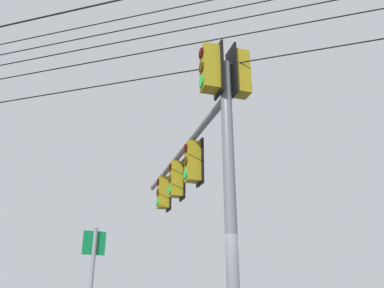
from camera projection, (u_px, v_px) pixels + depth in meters
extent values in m
cylinder|color=slate|center=(231.00, 214.00, 6.01)|extent=(0.20, 0.20, 5.63)
cylinder|color=slate|center=(178.00, 156.00, 9.65)|extent=(6.19, 2.13, 0.14)
cube|color=olive|center=(210.00, 69.00, 6.90)|extent=(0.38, 0.38, 0.90)
cube|color=black|center=(219.00, 70.00, 6.95)|extent=(0.43, 0.17, 1.04)
cylinder|color=#360503|center=(201.00, 53.00, 6.97)|extent=(0.20, 0.09, 0.20)
cylinder|color=#3C2703|center=(201.00, 67.00, 6.86)|extent=(0.20, 0.09, 0.20)
cylinder|color=green|center=(201.00, 81.00, 6.75)|extent=(0.20, 0.09, 0.20)
cube|color=olive|center=(240.00, 74.00, 7.07)|extent=(0.38, 0.38, 0.90)
cube|color=black|center=(232.00, 72.00, 7.02)|extent=(0.43, 0.17, 1.04)
cylinder|color=#360503|center=(247.00, 62.00, 7.23)|extent=(0.20, 0.09, 0.20)
cylinder|color=#3C2703|center=(248.00, 75.00, 7.11)|extent=(0.20, 0.09, 0.20)
cylinder|color=green|center=(249.00, 89.00, 7.00)|extent=(0.20, 0.09, 0.20)
cube|color=olive|center=(193.00, 162.00, 8.37)|extent=(0.38, 0.38, 0.90)
cube|color=black|center=(200.00, 163.00, 8.42)|extent=(0.43, 0.17, 1.04)
cylinder|color=#360503|center=(186.00, 148.00, 8.43)|extent=(0.20, 0.09, 0.20)
cylinder|color=#3C2703|center=(185.00, 161.00, 8.32)|extent=(0.20, 0.09, 0.20)
cylinder|color=green|center=(185.00, 174.00, 8.21)|extent=(0.20, 0.09, 0.20)
cube|color=olive|center=(176.00, 179.00, 9.62)|extent=(0.38, 0.38, 0.90)
cube|color=black|center=(182.00, 180.00, 9.67)|extent=(0.43, 0.17, 1.04)
cylinder|color=#360503|center=(170.00, 167.00, 9.69)|extent=(0.20, 0.09, 0.20)
cylinder|color=#3C2703|center=(170.00, 179.00, 9.58)|extent=(0.20, 0.09, 0.20)
cylinder|color=green|center=(169.00, 190.00, 9.47)|extent=(0.20, 0.09, 0.20)
cube|color=olive|center=(163.00, 193.00, 10.88)|extent=(0.37, 0.37, 0.90)
cube|color=black|center=(169.00, 193.00, 10.93)|extent=(0.43, 0.16, 1.04)
cylinder|color=#360503|center=(158.00, 182.00, 10.94)|extent=(0.20, 0.09, 0.20)
cylinder|color=#3C2703|center=(158.00, 192.00, 10.83)|extent=(0.20, 0.09, 0.20)
cylinder|color=green|center=(157.00, 203.00, 10.72)|extent=(0.20, 0.09, 0.20)
cube|color=#0C7238|center=(94.00, 243.00, 6.34)|extent=(0.07, 0.38, 0.39)
cube|color=white|center=(94.00, 243.00, 6.35)|extent=(0.05, 0.32, 0.33)
cylinder|color=black|center=(182.00, 72.00, 7.24)|extent=(14.06, 11.44, 0.27)
cylinder|color=black|center=(183.00, 46.00, 7.46)|extent=(14.06, 11.44, 0.27)
cylinder|color=black|center=(183.00, 30.00, 7.60)|extent=(14.06, 11.44, 0.27)
cylinder|color=black|center=(183.00, 18.00, 7.71)|extent=(14.06, 11.44, 0.27)
cylinder|color=black|center=(183.00, 6.00, 7.83)|extent=(14.06, 11.44, 0.27)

